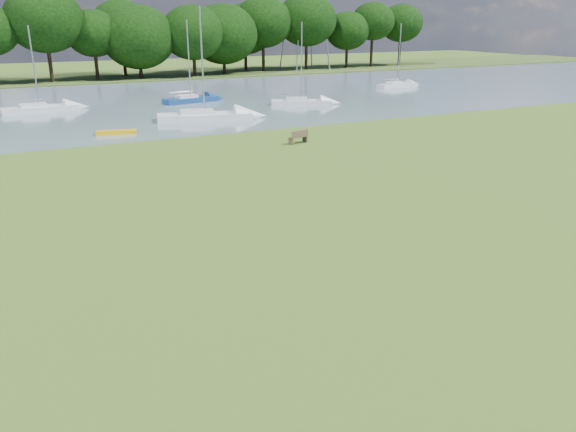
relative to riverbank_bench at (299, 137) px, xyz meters
name	(u,v)px	position (x,y,z in m)	size (l,w,h in m)	color
ground	(236,251)	(-11.17, -16.34, -0.48)	(220.00, 220.00, 0.00)	olive
river	(85,106)	(-11.17, 25.66, -0.48)	(220.00, 40.00, 0.10)	gray
far_bank	(57,80)	(-11.17, 55.66, -0.48)	(220.00, 20.00, 0.40)	#4C6626
riverbank_bench	(299,137)	(0.00, 0.00, 0.00)	(1.60, 0.83, 0.95)	brown
kayak	(116,132)	(-11.04, 9.03, -0.28)	(2.97, 0.69, 0.30)	#F6B708
tree_line	(34,29)	(-13.43, 51.66, 6.65)	(138.73, 9.94, 12.03)	black
sailboat_0	(204,114)	(-2.98, 12.30, 0.09)	(8.42, 4.13, 9.37)	white
sailboat_1	(39,107)	(-15.57, 23.46, 0.06)	(6.95, 2.63, 7.81)	white
sailboat_2	(190,98)	(-0.80, 23.28, 0.08)	(6.12, 2.77, 8.28)	navy
sailboat_3	(301,100)	(8.92, 16.78, 0.00)	(6.30, 4.07, 8.07)	white
sailboat_4	(397,84)	(27.28, 24.99, 0.03)	(5.81, 2.05, 7.84)	white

